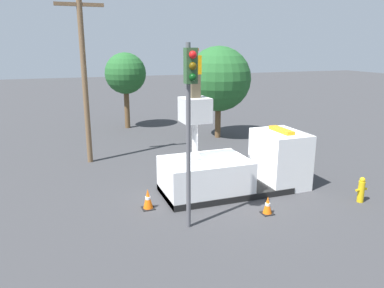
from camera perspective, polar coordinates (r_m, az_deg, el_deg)
The scene contains 10 objects.
ground_plane at distance 15.17m, azimuth 4.99°, elevation -7.23°, with size 120.00×120.00×0.00m, color #38383A.
bucket_truck at distance 15.07m, azimuth 6.81°, elevation -3.72°, with size 5.85×2.36×3.83m.
worker at distance 13.61m, azimuth 0.48°, elevation 10.74°, with size 0.40×0.26×1.75m.
traffic_light_pole at distance 11.01m, azimuth -0.34°, elevation 6.39°, with size 0.34×0.57×5.76m.
fire_hydrant at distance 15.35m, azimuth 24.39°, elevation -6.38°, with size 0.48×0.24×0.97m.
traffic_cone_rear at distance 13.58m, azimuth -6.73°, elevation -8.37°, with size 0.44×0.44×0.75m.
traffic_cone_curbside at distance 13.38m, azimuth 11.44°, elevation -9.18°, with size 0.40×0.40×0.64m.
tree_left_bg at distance 26.57m, azimuth -10.11°, elevation 10.48°, with size 2.82×2.82×5.24m.
tree_right_bg at distance 23.39m, azimuth 4.07°, elevation 9.84°, with size 3.97×3.97×5.68m.
utility_pole at distance 18.78m, azimuth -16.11°, elevation 10.21°, with size 2.20×0.26×8.08m.
Camera 1 is at (-6.02, -12.72, 5.66)m, focal length 35.00 mm.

